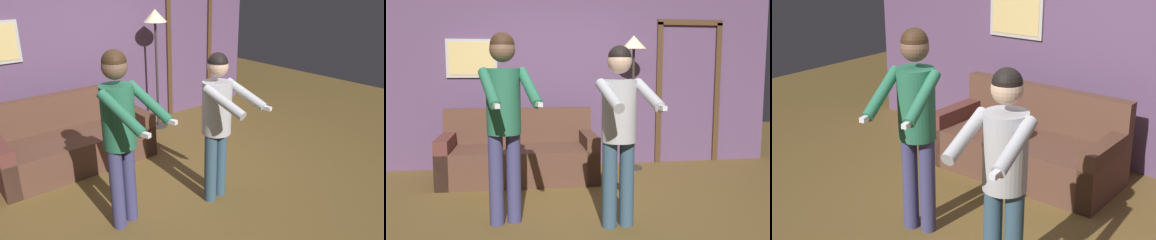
# 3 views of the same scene
# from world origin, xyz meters

# --- Properties ---
(ground_plane) EXTENTS (12.00, 12.00, 0.00)m
(ground_plane) POSITION_xyz_m (0.00, 0.00, 0.00)
(ground_plane) COLOR brown
(back_wall_assembly) EXTENTS (6.40, 0.10, 2.60)m
(back_wall_assembly) POSITION_xyz_m (0.02, 2.03, 1.30)
(back_wall_assembly) COLOR #5E4264
(back_wall_assembly) RESTS_ON ground_plane
(couch) EXTENTS (1.92, 0.89, 0.87)m
(couch) POSITION_xyz_m (-0.52, 1.31, 0.28)
(couch) COLOR brown
(couch) RESTS_ON ground_plane
(torchiere_lamp) EXTENTS (0.35, 0.35, 1.82)m
(torchiere_lamp) POSITION_xyz_m (1.04, 1.65, 1.53)
(torchiere_lamp) COLOR #332D28
(torchiere_lamp) RESTS_ON ground_plane
(person_standing_left) EXTENTS (0.54, 0.70, 1.70)m
(person_standing_left) POSITION_xyz_m (-0.66, -0.20, 1.03)
(person_standing_left) COLOR #3E3D6B
(person_standing_left) RESTS_ON ground_plane
(person_standing_right) EXTENTS (0.48, 0.65, 1.59)m
(person_standing_right) POSITION_xyz_m (0.32, -0.44, 0.95)
(person_standing_right) COLOR #355266
(person_standing_right) RESTS_ON ground_plane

